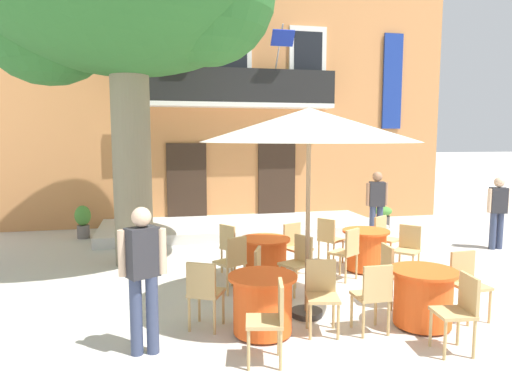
{
  "coord_description": "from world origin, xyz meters",
  "views": [
    {
      "loc": [
        -3.08,
        -8.0,
        2.46
      ],
      "look_at": [
        -0.96,
        1.58,
        1.3
      ],
      "focal_mm": 32.45,
      "sensor_mm": 36.0,
      "label": 1
    }
  ],
  "objects_px": {
    "cafe_chair_near_tree_1": "(408,247)",
    "cafe_table_far_side": "(423,297)",
    "cafe_chair_near_tree_0": "(347,250)",
    "cafe_chair_far_side_2": "(394,271)",
    "cafe_chair_front_0": "(271,316)",
    "pedestrian_near_entrance": "(143,272)",
    "cafe_chair_near_tree_2": "(385,236)",
    "cafe_chair_middle_1": "(232,245)",
    "cafe_table_near_tree": "(366,250)",
    "ground_planter_right": "(383,215)",
    "cafe_chair_front_3": "(204,290)",
    "cafe_umbrella": "(309,126)",
    "cafe_table_middle": "(265,259)",
    "pedestrian_mid_plaza": "(377,204)",
    "cafe_chair_far_side_1": "(467,280)",
    "pedestrian_by_tree": "(498,209)",
    "cafe_table_front": "(263,304)",
    "cafe_chair_far_side_0": "(459,308)",
    "cafe_chair_near_tree_3": "(329,237)",
    "cafe_chair_far_side_3": "(373,293)",
    "cafe_chair_middle_0": "(296,245)",
    "cafe_chair_middle_3": "(299,260)",
    "cafe_chair_front_1": "(322,291)",
    "cafe_chair_middle_2": "(232,260)",
    "cafe_chair_front_2": "(265,275)"
  },
  "relations": [
    {
      "from": "cafe_table_middle",
      "to": "cafe_chair_far_side_0",
      "type": "height_order",
      "value": "cafe_chair_far_side_0"
    },
    {
      "from": "cafe_chair_near_tree_1",
      "to": "pedestrian_by_tree",
      "type": "distance_m",
      "value": 3.34
    },
    {
      "from": "cafe_chair_front_0",
      "to": "pedestrian_near_entrance",
      "type": "relative_size",
      "value": 0.54
    },
    {
      "from": "cafe_table_front",
      "to": "cafe_umbrella",
      "type": "relative_size",
      "value": 0.3
    },
    {
      "from": "cafe_chair_near_tree_2",
      "to": "cafe_chair_middle_1",
      "type": "relative_size",
      "value": 1.0
    },
    {
      "from": "cafe_chair_front_3",
      "to": "cafe_chair_far_side_1",
      "type": "height_order",
      "value": "same"
    },
    {
      "from": "cafe_chair_front_1",
      "to": "pedestrian_near_entrance",
      "type": "xyz_separation_m",
      "value": [
        -2.18,
        -0.14,
        0.43
      ]
    },
    {
      "from": "cafe_chair_middle_1",
      "to": "cafe_chair_near_tree_1",
      "type": "bearing_deg",
      "value": -15.36
    },
    {
      "from": "cafe_chair_near_tree_3",
      "to": "cafe_chair_far_side_3",
      "type": "height_order",
      "value": "same"
    },
    {
      "from": "cafe_table_near_tree",
      "to": "ground_planter_right",
      "type": "height_order",
      "value": "cafe_table_near_tree"
    },
    {
      "from": "cafe_table_near_tree",
      "to": "cafe_table_front",
      "type": "distance_m",
      "value": 3.42
    },
    {
      "from": "cafe_chair_middle_2",
      "to": "ground_planter_right",
      "type": "relative_size",
      "value": 1.54
    },
    {
      "from": "cafe_chair_middle_1",
      "to": "cafe_chair_front_3",
      "type": "relative_size",
      "value": 1.0
    },
    {
      "from": "cafe_chair_front_0",
      "to": "pedestrian_near_entrance",
      "type": "height_order",
      "value": "pedestrian_near_entrance"
    },
    {
      "from": "cafe_chair_far_side_3",
      "to": "pedestrian_mid_plaza",
      "type": "xyz_separation_m",
      "value": [
        2.32,
        4.48,
        0.43
      ]
    },
    {
      "from": "cafe_chair_far_side_1",
      "to": "pedestrian_near_entrance",
      "type": "height_order",
      "value": "pedestrian_near_entrance"
    },
    {
      "from": "cafe_chair_near_tree_3",
      "to": "cafe_table_near_tree",
      "type": "bearing_deg",
      "value": -47.71
    },
    {
      "from": "cafe_chair_front_3",
      "to": "cafe_umbrella",
      "type": "xyz_separation_m",
      "value": [
        1.44,
        0.17,
        2.08
      ]
    },
    {
      "from": "pedestrian_mid_plaza",
      "to": "cafe_chair_front_3",
      "type": "bearing_deg",
      "value": -138.21
    },
    {
      "from": "cafe_chair_near_tree_0",
      "to": "cafe_chair_front_3",
      "type": "relative_size",
      "value": 1.0
    },
    {
      "from": "cafe_table_front",
      "to": "pedestrian_mid_plaza",
      "type": "distance_m",
      "value": 5.59
    },
    {
      "from": "pedestrian_mid_plaza",
      "to": "cafe_chair_far_side_2",
      "type": "bearing_deg",
      "value": -113.39
    },
    {
      "from": "cafe_chair_front_3",
      "to": "pedestrian_mid_plaza",
      "type": "bearing_deg",
      "value": 41.79
    },
    {
      "from": "cafe_chair_middle_1",
      "to": "cafe_chair_middle_3",
      "type": "height_order",
      "value": "same"
    },
    {
      "from": "cafe_chair_middle_0",
      "to": "cafe_table_front",
      "type": "bearing_deg",
      "value": -116.13
    },
    {
      "from": "cafe_table_front",
      "to": "pedestrian_near_entrance",
      "type": "relative_size",
      "value": 0.51
    },
    {
      "from": "cafe_table_middle",
      "to": "pedestrian_mid_plaza",
      "type": "height_order",
      "value": "pedestrian_mid_plaza"
    },
    {
      "from": "cafe_chair_near_tree_1",
      "to": "cafe_table_far_side",
      "type": "distance_m",
      "value": 2.25
    },
    {
      "from": "cafe_chair_far_side_3",
      "to": "pedestrian_mid_plaza",
      "type": "bearing_deg",
      "value": 62.64
    },
    {
      "from": "cafe_chair_near_tree_3",
      "to": "cafe_table_far_side",
      "type": "distance_m",
      "value": 3.09
    },
    {
      "from": "cafe_table_near_tree",
      "to": "cafe_chair_front_1",
      "type": "relative_size",
      "value": 0.95
    },
    {
      "from": "cafe_table_middle",
      "to": "cafe_table_far_side",
      "type": "xyz_separation_m",
      "value": [
        1.57,
        -2.27,
        0.0
      ]
    },
    {
      "from": "cafe_chair_near_tree_3",
      "to": "cafe_chair_front_3",
      "type": "height_order",
      "value": "same"
    },
    {
      "from": "cafe_chair_front_1",
      "to": "cafe_umbrella",
      "type": "relative_size",
      "value": 0.31
    },
    {
      "from": "cafe_chair_middle_1",
      "to": "cafe_chair_front_2",
      "type": "relative_size",
      "value": 1.0
    },
    {
      "from": "cafe_chair_near_tree_0",
      "to": "cafe_chair_far_side_1",
      "type": "bearing_deg",
      "value": -64.68
    },
    {
      "from": "cafe_chair_near_tree_1",
      "to": "cafe_chair_front_0",
      "type": "bearing_deg",
      "value": -140.94
    },
    {
      "from": "cafe_chair_front_3",
      "to": "cafe_chair_far_side_1",
      "type": "distance_m",
      "value": 3.56
    },
    {
      "from": "cafe_chair_front_2",
      "to": "cafe_chair_far_side_1",
      "type": "distance_m",
      "value": 2.76
    },
    {
      "from": "cafe_chair_near_tree_0",
      "to": "cafe_chair_far_side_2",
      "type": "xyz_separation_m",
      "value": [
        0.16,
        -1.3,
        0.0
      ]
    },
    {
      "from": "ground_planter_right",
      "to": "pedestrian_by_tree",
      "type": "distance_m",
      "value": 3.11
    },
    {
      "from": "cafe_chair_front_0",
      "to": "cafe_chair_far_side_2",
      "type": "bearing_deg",
      "value": 30.65
    },
    {
      "from": "cafe_chair_far_side_1",
      "to": "cafe_chair_near_tree_1",
      "type": "bearing_deg",
      "value": 83.05
    },
    {
      "from": "cafe_chair_near_tree_2",
      "to": "cafe_table_middle",
      "type": "relative_size",
      "value": 1.05
    },
    {
      "from": "cafe_chair_front_0",
      "to": "cafe_chair_far_side_2",
      "type": "xyz_separation_m",
      "value": [
        2.17,
        1.29,
        0.0
      ]
    },
    {
      "from": "cafe_chair_far_side_1",
      "to": "cafe_chair_far_side_3",
      "type": "xyz_separation_m",
      "value": [
        -1.49,
        -0.21,
        0.0
      ]
    },
    {
      "from": "cafe_chair_far_side_1",
      "to": "cafe_chair_far_side_3",
      "type": "bearing_deg",
      "value": -172.03
    },
    {
      "from": "cafe_table_near_tree",
      "to": "pedestrian_near_entrance",
      "type": "height_order",
      "value": "pedestrian_near_entrance"
    },
    {
      "from": "cafe_chair_middle_1",
      "to": "cafe_chair_far_side_1",
      "type": "relative_size",
      "value": 1.0
    },
    {
      "from": "cafe_chair_far_side_1",
      "to": "cafe_chair_far_side_2",
      "type": "distance_m",
      "value": 0.98
    }
  ]
}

